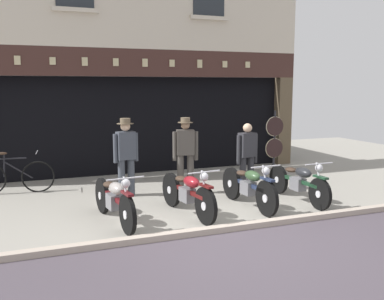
{
  "coord_description": "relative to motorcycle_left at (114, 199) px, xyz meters",
  "views": [
    {
      "loc": [
        -3.02,
        -6.11,
        2.37
      ],
      "look_at": [
        0.47,
        2.8,
        0.95
      ],
      "focal_mm": 40.75,
      "sensor_mm": 36.0,
      "label": 1
    }
  ],
  "objects": [
    {
      "name": "ground",
      "position": [
        1.61,
        -2.16,
        -0.47
      ],
      "size": [
        21.12,
        22.0,
        0.18
      ],
      "color": "gray"
    },
    {
      "name": "shop_facade",
      "position": [
        1.61,
        5.81,
        1.33
      ],
      "size": [
        9.42,
        4.42,
        6.61
      ],
      "color": "black",
      "rests_on": "ground"
    },
    {
      "name": "motorcycle_left",
      "position": [
        0.0,
        0.0,
        0.0
      ],
      "size": [
        0.62,
        2.03,
        0.93
      ],
      "rotation": [
        0.0,
        0.0,
        3.26
      ],
      "color": "black",
      "rests_on": "ground"
    },
    {
      "name": "motorcycle_center_left",
      "position": [
        1.35,
        -0.03,
        0.0
      ],
      "size": [
        0.62,
        1.99,
        0.93
      ],
      "rotation": [
        0.0,
        0.0,
        3.27
      ],
      "color": "black",
      "rests_on": "ground"
    },
    {
      "name": "motorcycle_center",
      "position": [
        2.64,
        0.03,
        0.0
      ],
      "size": [
        0.62,
        2.0,
        0.93
      ],
      "rotation": [
        0.0,
        0.0,
        3.18
      ],
      "color": "black",
      "rests_on": "ground"
    },
    {
      "name": "motorcycle_center_right",
      "position": [
        3.82,
        0.05,
        -0.01
      ],
      "size": [
        0.62,
        2.04,
        0.91
      ],
      "rotation": [
        0.0,
        0.0,
        3.16
      ],
      "color": "black",
      "rests_on": "ground"
    },
    {
      "name": "salesman_left",
      "position": [
        0.62,
        1.79,
        0.51
      ],
      "size": [
        0.55,
        0.35,
        1.68
      ],
      "rotation": [
        0.0,
        0.0,
        3.29
      ],
      "color": "#3D424C",
      "rests_on": "ground"
    },
    {
      "name": "shopkeeper_center",
      "position": [
        1.87,
        1.49,
        0.5
      ],
      "size": [
        0.55,
        0.33,
        1.68
      ],
      "rotation": [
        0.0,
        0.0,
        2.89
      ],
      "color": "#47423D",
      "rests_on": "ground"
    },
    {
      "name": "salesman_right",
      "position": [
        3.26,
        1.25,
        0.41
      ],
      "size": [
        0.55,
        0.28,
        1.53
      ],
      "rotation": [
        0.0,
        0.0,
        3.29
      ],
      "color": "#2D2D33",
      "rests_on": "ground"
    },
    {
      "name": "tyre_sign_pole",
      "position": [
        4.86,
        2.68,
        0.55
      ],
      "size": [
        0.53,
        0.06,
        1.71
      ],
      "color": "#232328",
      "rests_on": "ground"
    },
    {
      "name": "advert_board_near",
      "position": [
        0.04,
        4.22,
        1.26
      ],
      "size": [
        0.79,
        0.03,
        1.05
      ],
      "color": "beige"
    },
    {
      "name": "leaning_bicycle",
      "position": [
        -1.66,
        2.92,
        -0.05
      ],
      "size": [
        1.73,
        0.5,
        0.95
      ],
      "rotation": [
        0.0,
        0.0,
        -1.67
      ],
      "color": "black",
      "rests_on": "ground"
    }
  ]
}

